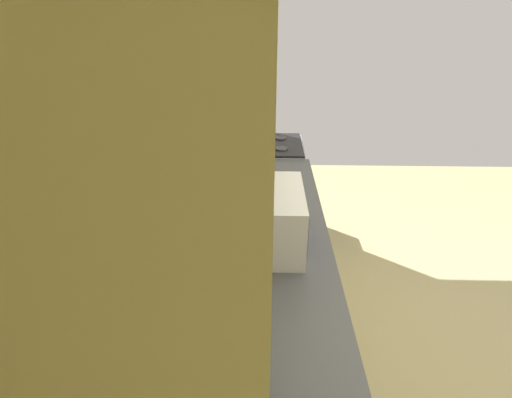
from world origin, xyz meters
TOP-DOWN VIEW (x-y plane):
  - ground_plane at (0.00, 0.00)m, footprint 6.84×6.84m
  - wall_back at (0.00, 1.71)m, footprint 4.39×0.12m
  - counter_run at (-0.45, 1.33)m, footprint 3.36×0.67m
  - upper_cabinets at (-0.45, 1.50)m, footprint 2.42×0.31m
  - oven_range at (1.57, 1.33)m, footprint 0.68×0.65m
  - microwave at (-0.06, 1.35)m, footprint 0.52×0.40m
  - bowl at (0.59, 1.24)m, footprint 0.18×0.18m

SIDE VIEW (x-z plane):
  - ground_plane at x=0.00m, z-range 0.00..0.00m
  - counter_run at x=-0.45m, z-range 0.00..0.91m
  - oven_range at x=1.57m, z-range -0.07..1.01m
  - bowl at x=0.59m, z-range 0.91..0.97m
  - microwave at x=-0.06m, z-range 0.90..1.21m
  - wall_back at x=0.00m, z-range 0.00..2.75m
  - upper_cabinets at x=-0.45m, z-range 1.57..2.20m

